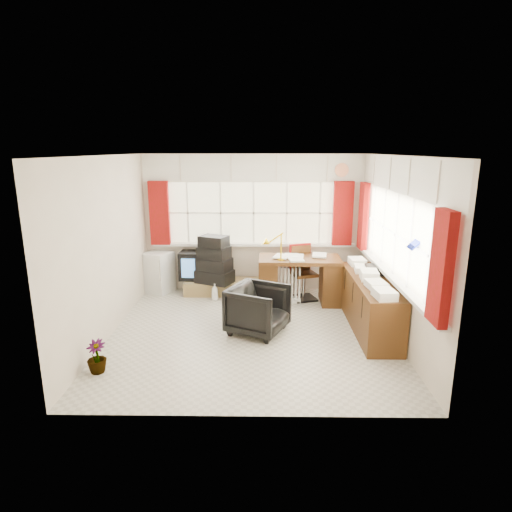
{
  "coord_description": "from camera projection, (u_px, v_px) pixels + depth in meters",
  "views": [
    {
      "loc": [
        0.15,
        -5.73,
        2.59
      ],
      "look_at": [
        0.06,
        0.55,
        1.0
      ],
      "focal_mm": 30.0,
      "sensor_mm": 36.0,
      "label": 1
    }
  ],
  "objects": [
    {
      "name": "flower_vase",
      "position": [
        97.0,
        357.0,
        5.04
      ],
      "size": [
        0.26,
        0.26,
        0.4
      ],
      "primitive_type": "imported",
      "rotation": [
        0.0,
        0.0,
        -0.2
      ],
      "color": "black",
      "rests_on": "ground"
    },
    {
      "name": "spray_bottle_a",
      "position": [
        215.0,
        292.0,
        7.48
      ],
      "size": [
        0.15,
        0.15,
        0.3
      ],
      "primitive_type": "imported",
      "rotation": [
        0.0,
        0.0,
        0.34
      ],
      "color": "white",
      "rests_on": "ground"
    },
    {
      "name": "desk_lamp",
      "position": [
        281.0,
        241.0,
        7.0
      ],
      "size": [
        0.16,
        0.14,
        0.46
      ],
      "color": "#E5B909",
      "rests_on": "desk"
    },
    {
      "name": "hifi_stack",
      "position": [
        214.0,
        262.0,
        7.58
      ],
      "size": [
        0.73,
        0.62,
        0.86
      ],
      "color": "black",
      "rests_on": "tv_bench"
    },
    {
      "name": "mini_fridge",
      "position": [
        159.0,
        272.0,
        7.87
      ],
      "size": [
        0.58,
        0.59,
        0.75
      ],
      "color": "white",
      "rests_on": "ground"
    },
    {
      "name": "radiator",
      "position": [
        288.0,
        288.0,
        7.35
      ],
      "size": [
        0.42,
        0.18,
        0.63
      ],
      "color": "white",
      "rests_on": "ground"
    },
    {
      "name": "task_chair",
      "position": [
        302.0,
        270.0,
        7.53
      ],
      "size": [
        0.51,
        0.52,
        0.96
      ],
      "color": "black",
      "rests_on": "ground"
    },
    {
      "name": "office_chair",
      "position": [
        258.0,
        309.0,
        6.12
      ],
      "size": [
        1.01,
        1.0,
        0.7
      ],
      "primitive_type": "imported",
      "rotation": [
        0.0,
        0.0,
        1.13
      ],
      "color": "black",
      "rests_on": "ground"
    },
    {
      "name": "credenza",
      "position": [
        369.0,
        302.0,
        6.26
      ],
      "size": [
        0.5,
        2.0,
        0.85
      ],
      "color": "#593215",
      "rests_on": "ground"
    },
    {
      "name": "file_tray",
      "position": [
        374.0,
        270.0,
        6.48
      ],
      "size": [
        0.29,
        0.36,
        0.11
      ],
      "primitive_type": "cube",
      "rotation": [
        0.0,
        0.0,
        -0.11
      ],
      "color": "black",
      "rests_on": "credenza"
    },
    {
      "name": "ground",
      "position": [
        251.0,
        332.0,
        6.19
      ],
      "size": [
        4.0,
        4.0,
        0.0
      ],
      "primitive_type": "plane",
      "color": "beige",
      "rests_on": "ground"
    },
    {
      "name": "window_right",
      "position": [
        391.0,
        270.0,
        5.93
      ],
      "size": [
        0.12,
        3.7,
        3.6
      ],
      "color": "#F4EEC1",
      "rests_on": "room_walls"
    },
    {
      "name": "spray_bottle_b",
      "position": [
        234.0,
        294.0,
        7.49
      ],
      "size": [
        0.12,
        0.12,
        0.21
      ],
      "primitive_type": "imported",
      "rotation": [
        0.0,
        0.0,
        -0.41
      ],
      "color": "#7EBCB1",
      "rests_on": "ground"
    },
    {
      "name": "overhead_cabinets",
      "position": [
        316.0,
        171.0,
        6.58
      ],
      "size": [
        3.98,
        3.98,
        0.48
      ],
      "color": "white",
      "rests_on": "room_walls"
    },
    {
      "name": "window_back",
      "position": [
        254.0,
        241.0,
        7.84
      ],
      "size": [
        3.7,
        0.12,
        3.6
      ],
      "color": "#F4EEC1",
      "rests_on": "room_walls"
    },
    {
      "name": "desk",
      "position": [
        299.0,
        278.0,
        7.31
      ],
      "size": [
        1.39,
        0.71,
        0.83
      ],
      "color": "#593215",
      "rests_on": "ground"
    },
    {
      "name": "crt_tv",
      "position": [
        196.0,
        265.0,
        7.89
      ],
      "size": [
        0.59,
        0.56,
        0.51
      ],
      "color": "black",
      "rests_on": "tv_bench"
    },
    {
      "name": "tv_bench",
      "position": [
        224.0,
        287.0,
        7.84
      ],
      "size": [
        1.4,
        0.5,
        0.25
      ],
      "primitive_type": "cube",
      "color": "#987F4C",
      "rests_on": "ground"
    },
    {
      "name": "curtains",
      "position": [
        311.0,
        223.0,
        6.72
      ],
      "size": [
        3.83,
        3.83,
        1.15
      ],
      "color": "maroon",
      "rests_on": "room_walls"
    },
    {
      "name": "room_walls",
      "position": [
        251.0,
        231.0,
        5.82
      ],
      "size": [
        4.0,
        4.0,
        4.0
      ],
      "color": "beige",
      "rests_on": "ground"
    }
  ]
}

